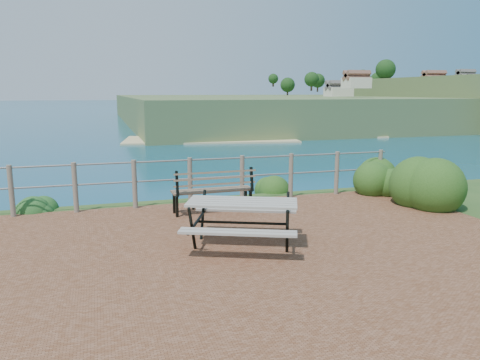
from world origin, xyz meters
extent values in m
cube|color=brown|center=(0.00, 0.00, 0.00)|extent=(10.00, 7.00, 0.12)
plane|color=#12616F|center=(0.00, 200.00, 0.00)|extent=(1200.00, 1200.00, 0.00)
cylinder|color=#6B5B4C|center=(-3.45, 3.35, 0.52)|extent=(0.10, 0.10, 1.00)
cylinder|color=#6B5B4C|center=(-2.30, 3.35, 0.52)|extent=(0.10, 0.10, 1.00)
cylinder|color=#6B5B4C|center=(-1.15, 3.35, 0.52)|extent=(0.10, 0.10, 1.00)
cylinder|color=#6B5B4C|center=(0.00, 3.35, 0.52)|extent=(0.10, 0.10, 1.00)
cylinder|color=#6B5B4C|center=(1.15, 3.35, 0.52)|extent=(0.10, 0.10, 1.00)
cylinder|color=#6B5B4C|center=(2.30, 3.35, 0.52)|extent=(0.10, 0.10, 1.00)
cylinder|color=#6B5B4C|center=(3.45, 3.35, 0.52)|extent=(0.10, 0.10, 1.00)
cylinder|color=#6B5B4C|center=(4.60, 3.35, 0.52)|extent=(0.10, 0.10, 1.00)
cylinder|color=slate|center=(0.00, 3.35, 0.97)|extent=(9.40, 0.04, 0.04)
cylinder|color=slate|center=(0.00, 3.35, 0.57)|extent=(9.40, 0.04, 0.04)
cube|color=#456130|center=(140.00, 210.00, -6.00)|extent=(260.00, 180.00, 12.00)
cube|color=#A39E92|center=(0.26, 0.44, 0.71)|extent=(1.81, 1.29, 0.04)
cube|color=#A39E92|center=(0.26, 0.44, 0.43)|extent=(1.64, 0.88, 0.04)
cube|color=#A39E92|center=(0.26, 0.44, 0.43)|extent=(1.64, 0.88, 0.04)
cylinder|color=black|center=(0.26, 0.44, 0.38)|extent=(1.34, 0.60, 0.04)
cube|color=brown|center=(0.30, 2.57, 0.46)|extent=(1.62, 0.44, 0.04)
cube|color=brown|center=(0.30, 2.57, 0.74)|extent=(1.61, 0.16, 0.37)
cube|color=black|center=(0.30, 2.57, 0.24)|extent=(0.05, 0.06, 0.44)
cube|color=black|center=(0.30, 2.57, 0.24)|extent=(0.05, 0.06, 0.44)
cube|color=black|center=(0.30, 2.57, 0.24)|extent=(0.05, 0.06, 0.44)
cube|color=black|center=(0.30, 2.57, 0.24)|extent=(0.05, 0.06, 0.44)
ellipsoid|color=#1F4515|center=(4.90, 2.00, 0.00)|extent=(1.27, 1.27, 1.81)
ellipsoid|color=#1F4515|center=(4.46, 3.18, 0.00)|extent=(1.01, 1.01, 1.44)
ellipsoid|color=#1E5121|center=(-3.24, 3.95, 0.00)|extent=(0.79, 0.79, 0.54)
ellipsoid|color=#1F4515|center=(2.40, 4.27, 0.00)|extent=(0.79, 0.79, 0.53)
camera|label=1|loc=(-1.79, -6.23, 2.39)|focal=35.00mm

